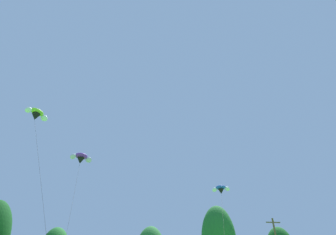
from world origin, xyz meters
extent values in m
cube|color=brown|center=(20.16, 48.48, 10.75)|extent=(2.20, 0.14, 0.14)
ellipsoid|color=purple|center=(-7.14, 37.91, 15.41)|extent=(1.72, 1.50, 0.80)
ellipsoid|color=silver|center=(-6.32, 38.30, 15.16)|extent=(1.02, 1.03, 0.91)
ellipsoid|color=silver|center=(-7.97, 37.52, 15.16)|extent=(0.93, 1.04, 0.91)
cone|color=black|center=(-7.18, 37.99, 14.85)|extent=(1.09, 1.09, 0.70)
cylinder|color=black|center=(-5.82, 31.60, 8.06)|extent=(2.73, 12.78, 12.89)
ellipsoid|color=blue|center=(10.31, 41.32, 13.42)|extent=(1.49, 1.18, 0.71)
ellipsoid|color=white|center=(11.08, 41.03, 13.19)|extent=(0.76, 0.84, 0.81)
ellipsoid|color=white|center=(9.55, 41.61, 13.19)|extent=(0.86, 0.82, 0.81)
cone|color=black|center=(10.34, 41.38, 12.92)|extent=(0.94, 0.94, 0.63)
cylinder|color=black|center=(6.93, 31.03, 7.11)|extent=(6.83, 20.72, 11.00)
ellipsoid|color=#93D633|center=(-10.88, 31.77, 17.28)|extent=(1.52, 1.62, 0.76)
ellipsoid|color=white|center=(-10.32, 32.47, 17.03)|extent=(0.96, 0.92, 0.87)
ellipsoid|color=white|center=(-11.44, 31.08, 17.03)|extent=(0.93, 0.96, 0.87)
cone|color=black|center=(-10.93, 31.82, 16.73)|extent=(1.13, 1.13, 0.69)
cylinder|color=black|center=(-7.70, 28.52, 9.00)|extent=(6.49, 6.61, 14.77)
camera|label=1|loc=(-0.58, 7.46, 2.25)|focal=29.35mm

